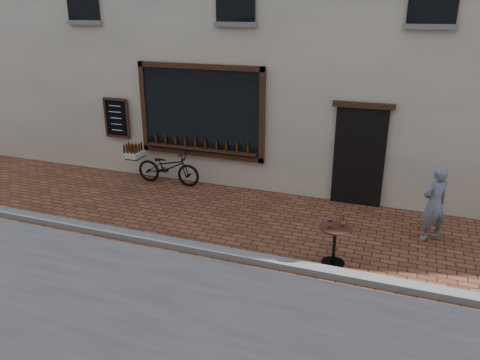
% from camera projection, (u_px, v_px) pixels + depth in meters
% --- Properties ---
extents(ground, '(90.00, 90.00, 0.00)m').
position_uv_depth(ground, '(219.00, 261.00, 8.24)').
color(ground, '#58301C').
rests_on(ground, ground).
extents(kerb, '(90.00, 0.25, 0.12)m').
position_uv_depth(kerb, '(224.00, 253.00, 8.39)').
color(kerb, slate).
rests_on(kerb, ground).
extents(cargo_bicycle, '(1.99, 0.63, 0.94)m').
position_uv_depth(cargo_bicycle, '(167.00, 167.00, 11.72)').
color(cargo_bicycle, black).
rests_on(cargo_bicycle, ground).
extents(bistro_table, '(0.55, 0.55, 0.94)m').
position_uv_depth(bistro_table, '(335.00, 238.00, 7.99)').
color(bistro_table, black).
rests_on(bistro_table, ground).
extents(pedestrian, '(0.64, 0.62, 1.49)m').
position_uv_depth(pedestrian, '(434.00, 204.00, 8.75)').
color(pedestrian, slate).
rests_on(pedestrian, ground).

